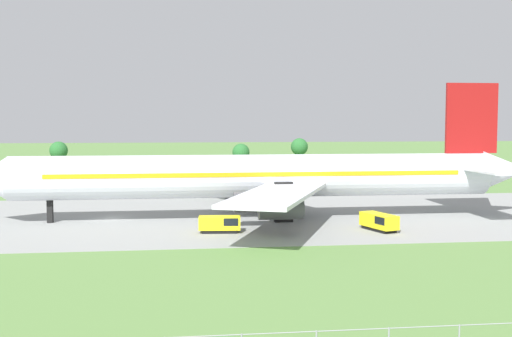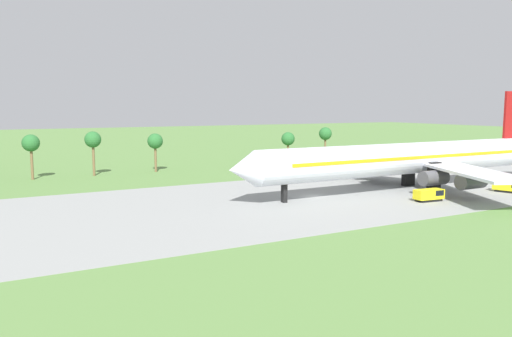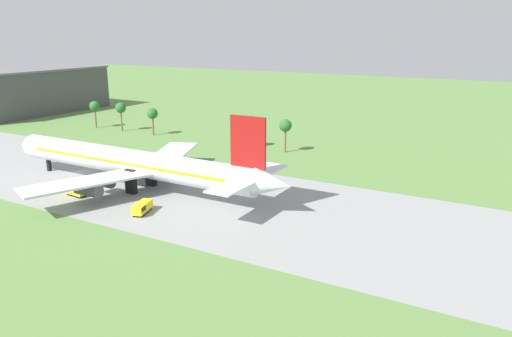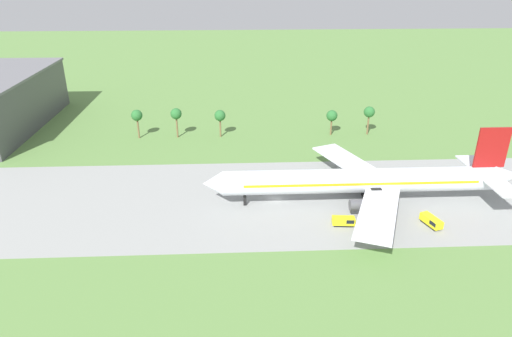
# 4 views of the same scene
# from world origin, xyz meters

# --- Properties ---
(ground_plane) EXTENTS (600.00, 600.00, 0.00)m
(ground_plane) POSITION_xyz_m (0.00, 0.00, 0.00)
(ground_plane) COLOR #5B8442
(taxiway_strip) EXTENTS (320.00, 44.00, 0.02)m
(taxiway_strip) POSITION_xyz_m (0.00, 0.00, 0.01)
(taxiway_strip) COLOR gray
(taxiway_strip) RESTS_ON ground_plane
(jet_airliner) EXTENTS (75.92, 51.82, 18.45)m
(jet_airliner) POSITION_xyz_m (21.08, -2.52, 5.76)
(jet_airliner) COLOR silver
(jet_airliner) RESTS_ON ground_plane
(baggage_tug) EXTENTS (5.05, 2.43, 1.95)m
(baggage_tug) POSITION_xyz_m (14.00, -12.72, 1.07)
(baggage_tug) COLOR black
(baggage_tug) RESTS_ON ground_plane
(fuel_truck) EXTENTS (3.58, 5.82, 2.05)m
(fuel_truck) POSITION_xyz_m (33.02, -13.91, 1.12)
(fuel_truck) COLOR black
(fuel_truck) RESTS_ON ground_plane
(palm_tree_row) EXTENTS (79.15, 3.60, 9.87)m
(palm_tree_row) POSITION_xyz_m (-5.44, 44.14, 7.32)
(palm_tree_row) COLOR brown
(palm_tree_row) RESTS_ON ground_plane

